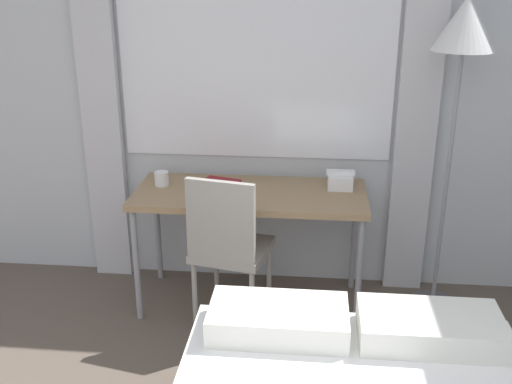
# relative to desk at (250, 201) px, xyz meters

# --- Properties ---
(wall_back_with_window) EXTENTS (5.03, 0.13, 2.70)m
(wall_back_with_window) POSITION_rel_desk_xyz_m (0.04, 0.37, 0.67)
(wall_back_with_window) COLOR silver
(wall_back_with_window) RESTS_ON ground_plane
(desk) EXTENTS (1.36, 0.58, 0.74)m
(desk) POSITION_rel_desk_xyz_m (0.00, 0.00, 0.00)
(desk) COLOR #937551
(desk) RESTS_ON ground_plane
(desk_chair) EXTENTS (0.47, 0.47, 0.94)m
(desk_chair) POSITION_rel_desk_xyz_m (-0.09, -0.28, -0.14)
(desk_chair) COLOR gray
(desk_chair) RESTS_ON ground_plane
(standing_lamp) EXTENTS (0.34, 0.34, 1.84)m
(standing_lamp) POSITION_rel_desk_xyz_m (1.13, 0.05, 0.88)
(standing_lamp) COLOR #4C4C51
(standing_lamp) RESTS_ON ground_plane
(telephone) EXTENTS (0.17, 0.16, 0.11)m
(telephone) POSITION_rel_desk_xyz_m (0.53, 0.12, 0.10)
(telephone) COLOR white
(telephone) RESTS_ON desk
(book) EXTENTS (0.26, 0.25, 0.02)m
(book) POSITION_rel_desk_xyz_m (-0.20, 0.07, 0.07)
(book) COLOR maroon
(book) RESTS_ON desk
(mug) EXTENTS (0.08, 0.08, 0.08)m
(mug) POSITION_rel_desk_xyz_m (-0.54, 0.05, 0.10)
(mug) COLOR white
(mug) RESTS_ON desk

